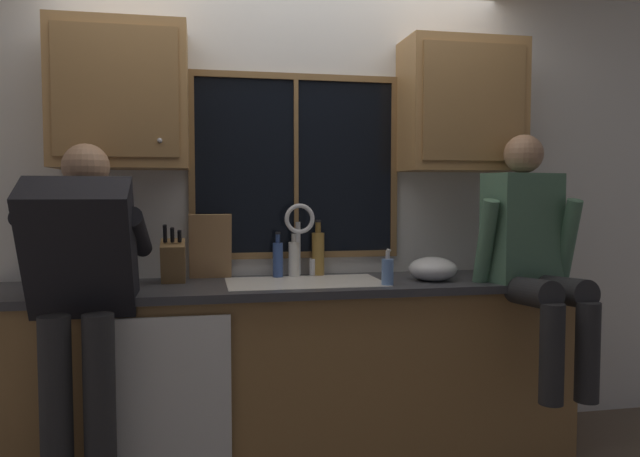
% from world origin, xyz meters
% --- Properties ---
extents(back_wall, '(5.32, 0.12, 2.55)m').
position_xyz_m(back_wall, '(0.00, 0.06, 1.27)').
color(back_wall, silver).
rests_on(back_wall, floor).
extents(window_glass, '(1.10, 0.02, 0.95)m').
position_xyz_m(window_glass, '(0.07, -0.01, 1.52)').
color(window_glass, black).
extents(window_frame_top, '(1.17, 0.02, 0.04)m').
position_xyz_m(window_frame_top, '(0.07, -0.02, 2.02)').
color(window_frame_top, brown).
extents(window_frame_bottom, '(1.17, 0.02, 0.04)m').
position_xyz_m(window_frame_bottom, '(0.07, -0.02, 1.03)').
color(window_frame_bottom, brown).
extents(window_frame_left, '(0.03, 0.02, 0.95)m').
position_xyz_m(window_frame_left, '(-0.50, -0.02, 1.52)').
color(window_frame_left, brown).
extents(window_frame_right, '(0.03, 0.02, 0.95)m').
position_xyz_m(window_frame_right, '(0.64, -0.02, 1.52)').
color(window_frame_right, brown).
extents(window_mullion_center, '(0.02, 0.02, 0.95)m').
position_xyz_m(window_mullion_center, '(0.07, -0.02, 1.52)').
color(window_mullion_center, brown).
extents(lower_cabinet_run, '(2.92, 0.58, 0.88)m').
position_xyz_m(lower_cabinet_run, '(0.00, -0.29, 0.44)').
color(lower_cabinet_run, olive).
rests_on(lower_cabinet_run, floor).
extents(countertop, '(2.98, 0.62, 0.04)m').
position_xyz_m(countertop, '(0.00, -0.31, 0.90)').
color(countertop, '#38383D').
rests_on(countertop, lower_cabinet_run).
extents(dishwasher_front, '(0.60, 0.02, 0.74)m').
position_xyz_m(dishwasher_front, '(-0.63, -0.61, 0.46)').
color(dishwasher_front, white).
extents(upper_cabinet_left, '(0.66, 0.36, 0.72)m').
position_xyz_m(upper_cabinet_left, '(-0.84, -0.17, 1.86)').
color(upper_cabinet_left, '#A87A47').
extents(upper_cabinet_right, '(0.66, 0.36, 0.72)m').
position_xyz_m(upper_cabinet_right, '(0.98, -0.17, 1.86)').
color(upper_cabinet_right, '#A87A47').
extents(sink, '(0.80, 0.46, 0.21)m').
position_xyz_m(sink, '(0.07, -0.30, 0.82)').
color(sink, white).
rests_on(sink, lower_cabinet_run).
extents(faucet, '(0.18, 0.09, 0.40)m').
position_xyz_m(faucet, '(0.08, -0.12, 1.17)').
color(faucet, silver).
rests_on(faucet, countertop).
extents(person_standing, '(0.53, 0.67, 1.60)m').
position_xyz_m(person_standing, '(-0.96, -0.64, 0.98)').
color(person_standing, '#262628').
rests_on(person_standing, floor).
extents(person_sitting_on_counter, '(0.54, 0.64, 1.26)m').
position_xyz_m(person_sitting_on_counter, '(1.19, -0.57, 1.10)').
color(person_sitting_on_counter, '#262628').
rests_on(person_sitting_on_counter, countertop).
extents(knife_block, '(0.12, 0.18, 0.32)m').
position_xyz_m(knife_block, '(-0.59, -0.21, 1.03)').
color(knife_block, olive).
rests_on(knife_block, countertop).
extents(cutting_board, '(0.22, 0.09, 0.35)m').
position_xyz_m(cutting_board, '(-0.40, -0.09, 1.09)').
color(cutting_board, '#997047').
rests_on(cutting_board, countertop).
extents(mixing_bowl, '(0.26, 0.26, 0.13)m').
position_xyz_m(mixing_bowl, '(0.74, -0.36, 0.98)').
color(mixing_bowl, silver).
rests_on(mixing_bowl, countertop).
extents(soap_dispenser, '(0.06, 0.07, 0.18)m').
position_xyz_m(soap_dispenser, '(0.46, -0.48, 0.99)').
color(soap_dispenser, '#668CCC').
rests_on(soap_dispenser, countertop).
extents(bottle_green_glass, '(0.06, 0.06, 0.25)m').
position_xyz_m(bottle_green_glass, '(-0.04, -0.10, 1.02)').
color(bottle_green_glass, '#334C8C').
rests_on(bottle_green_glass, countertop).
extents(bottle_tall_clear, '(0.06, 0.06, 0.25)m').
position_xyz_m(bottle_tall_clear, '(0.05, -0.08, 1.02)').
color(bottle_tall_clear, silver).
rests_on(bottle_tall_clear, countertop).
extents(bottle_amber_small, '(0.07, 0.07, 0.31)m').
position_xyz_m(bottle_amber_small, '(0.18, -0.06, 1.05)').
color(bottle_amber_small, olive).
rests_on(bottle_amber_small, countertop).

